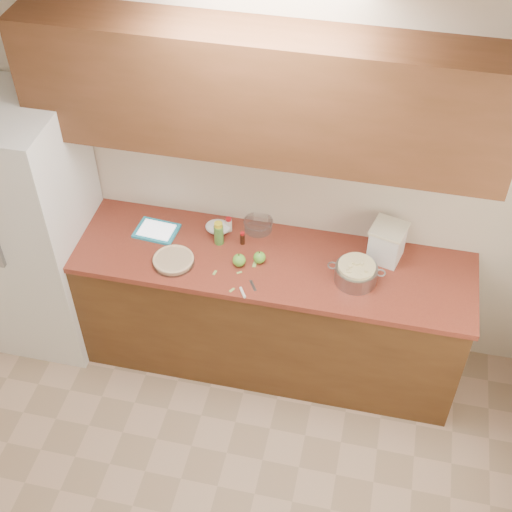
% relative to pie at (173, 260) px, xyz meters
% --- Properties ---
extents(room_shell, '(3.60, 3.60, 3.60)m').
position_rel_pie_xyz_m(room_shell, '(0.46, -1.32, 0.36)').
color(room_shell, tan).
rests_on(room_shell, ground).
extents(counter_run, '(2.64, 0.68, 0.92)m').
position_rel_pie_xyz_m(counter_run, '(0.46, 0.15, -0.48)').
color(counter_run, '#573518').
rests_on(counter_run, ground).
extents(upper_cabinets, '(2.60, 0.34, 0.70)m').
position_rel_pie_xyz_m(upper_cabinets, '(0.46, 0.31, 1.01)').
color(upper_cabinets, brown).
rests_on(upper_cabinets, room_shell).
extents(fridge, '(0.70, 0.70, 1.80)m').
position_rel_pie_xyz_m(fridge, '(-0.98, 0.12, -0.04)').
color(fridge, silver).
rests_on(fridge, ground).
extents(pie, '(0.25, 0.25, 0.04)m').
position_rel_pie_xyz_m(pie, '(0.00, 0.00, 0.00)').
color(pie, silver).
rests_on(pie, counter_run).
extents(colander, '(0.34, 0.25, 0.12)m').
position_rel_pie_xyz_m(colander, '(1.07, 0.09, 0.04)').
color(colander, gray).
rests_on(colander, counter_run).
extents(flour_canister, '(0.24, 0.24, 0.24)m').
position_rel_pie_xyz_m(flour_canister, '(1.22, 0.32, 0.10)').
color(flour_canister, silver).
rests_on(flour_canister, counter_run).
extents(tablet, '(0.27, 0.22, 0.02)m').
position_rel_pie_xyz_m(tablet, '(-0.19, 0.24, -0.01)').
color(tablet, '#29A4C8').
rests_on(tablet, counter_run).
extents(paring_knife, '(0.10, 0.15, 0.02)m').
position_rel_pie_xyz_m(paring_knife, '(0.47, -0.14, -0.01)').
color(paring_knife, gray).
rests_on(paring_knife, counter_run).
extents(lemon_bottle, '(0.06, 0.06, 0.16)m').
position_rel_pie_xyz_m(lemon_bottle, '(0.22, 0.23, 0.06)').
color(lemon_bottle, '#4C8C38').
rests_on(lemon_bottle, counter_run).
extents(cinnamon_shaker, '(0.04, 0.04, 0.10)m').
position_rel_pie_xyz_m(cinnamon_shaker, '(0.25, 0.35, 0.03)').
color(cinnamon_shaker, beige).
rests_on(cinnamon_shaker, counter_run).
extents(vanilla_bottle, '(0.03, 0.03, 0.09)m').
position_rel_pie_xyz_m(vanilla_bottle, '(0.36, 0.25, 0.02)').
color(vanilla_bottle, black).
rests_on(vanilla_bottle, counter_run).
extents(mixing_bowl, '(0.19, 0.19, 0.07)m').
position_rel_pie_xyz_m(mixing_bowl, '(0.43, 0.40, 0.02)').
color(mixing_bowl, silver).
rests_on(mixing_bowl, counter_run).
extents(paper_towel, '(0.18, 0.16, 0.07)m').
position_rel_pie_xyz_m(paper_towel, '(0.19, 0.33, 0.01)').
color(paper_towel, white).
rests_on(paper_towel, counter_run).
extents(apple_left, '(0.08, 0.08, 0.09)m').
position_rel_pie_xyz_m(apple_left, '(0.39, 0.07, 0.02)').
color(apple_left, '#5FAF33').
rests_on(apple_left, counter_run).
extents(apple_center, '(0.07, 0.07, 0.09)m').
position_rel_pie_xyz_m(apple_center, '(0.50, 0.12, 0.02)').
color(apple_center, '#5FAF33').
rests_on(apple_center, counter_run).
extents(peel_a, '(0.02, 0.05, 0.00)m').
position_rel_pie_xyz_m(peel_a, '(0.47, 0.09, -0.02)').
color(peel_a, '#92BB5B').
rests_on(peel_a, counter_run).
extents(peel_b, '(0.03, 0.04, 0.00)m').
position_rel_pie_xyz_m(peel_b, '(0.39, -0.14, -0.02)').
color(peel_b, '#92BB5B').
rests_on(peel_b, counter_run).
extents(peel_c, '(0.03, 0.03, 0.00)m').
position_rel_pie_xyz_m(peel_c, '(0.40, 0.00, -0.02)').
color(peel_c, '#92BB5B').
rests_on(peel_c, counter_run).
extents(peel_d, '(0.02, 0.04, 0.00)m').
position_rel_pie_xyz_m(peel_d, '(0.26, -0.03, -0.02)').
color(peel_d, '#92BB5B').
rests_on(peel_d, counter_run).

